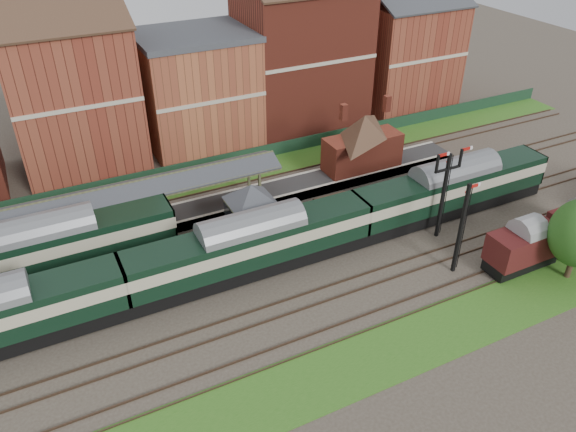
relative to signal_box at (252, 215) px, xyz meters
name	(u,v)px	position (x,y,z in m)	size (l,w,h in m)	color
ground	(302,257)	(3.00, -3.25, -3.19)	(160.00, 160.00, 0.00)	#473D33
grass_back	(231,174)	(3.00, 12.75, -3.16)	(90.00, 4.50, 0.06)	#2D6619
grass_front	(386,353)	(3.00, -15.25, -3.16)	(90.00, 5.00, 0.06)	#2D6619
fence	(224,160)	(3.00, 14.75, -2.44)	(90.00, 0.12, 1.50)	#193823
platform	(205,210)	(-2.00, 6.50, -2.69)	(55.00, 3.40, 1.00)	#2D2D2D
signal_box	(252,215)	(0.00, 0.00, 0.00)	(5.40, 5.40, 6.00)	#5F7452
brick_hut	(335,212)	(8.00, 0.00, -2.00)	(3.20, 2.64, 2.94)	maroon
station_building	(363,141)	(15.00, 6.50, 0.76)	(8.10, 8.10, 5.90)	maroon
canopy	(134,186)	(-8.00, 6.50, 1.39)	(26.00, 3.89, 4.08)	#4F5032
semaphore_bracket	(444,190)	(15.04, -5.75, 1.44)	(3.60, 0.25, 8.18)	black
semaphore_siding	(461,228)	(13.02, -10.25, 0.96)	(1.23, 0.25, 8.00)	black
town_backdrop	(196,84)	(2.82, 21.75, 3.81)	(69.00, 10.00, 16.00)	maroon
dmu_train	(252,245)	(-1.45, -3.25, -0.53)	(59.64, 3.13, 4.58)	black
platform_railcar	(42,250)	(-16.10, 3.25, -0.48)	(20.30, 3.20, 4.68)	black
goods_van_a	(523,246)	(18.05, -12.25, -1.12)	(6.00, 2.60, 3.64)	black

